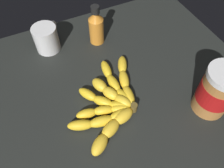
# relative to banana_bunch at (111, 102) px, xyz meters

# --- Properties ---
(ground_plane) EXTENTS (0.87, 0.75, 0.04)m
(ground_plane) POSITION_rel_banana_bunch_xyz_m (0.06, 0.06, -0.03)
(ground_plane) COLOR black
(banana_bunch) EXTENTS (0.27, 0.30, 0.03)m
(banana_bunch) POSITION_rel_banana_bunch_xyz_m (0.00, 0.00, 0.00)
(banana_bunch) COLOR yellow
(banana_bunch) RESTS_ON ground_plane
(peanut_butter_jar) EXTENTS (0.10, 0.10, 0.16)m
(peanut_butter_jar) POSITION_rel_banana_bunch_xyz_m (0.26, -0.13, 0.06)
(peanut_butter_jar) COLOR #B27238
(peanut_butter_jar) RESTS_ON ground_plane
(honey_bottle) EXTENTS (0.05, 0.05, 0.15)m
(honey_bottle) POSITION_rel_banana_bunch_xyz_m (0.07, 0.27, 0.05)
(honey_bottle) COLOR orange
(honey_bottle) RESTS_ON ground_plane
(coffee_mug) EXTENTS (0.10, 0.11, 0.09)m
(coffee_mug) POSITION_rel_banana_bunch_xyz_m (-0.10, 0.31, 0.03)
(coffee_mug) COLOR silver
(coffee_mug) RESTS_ON ground_plane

